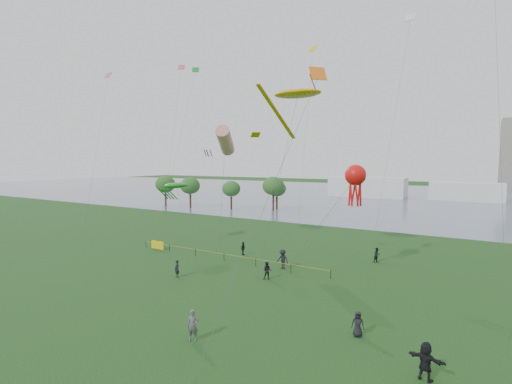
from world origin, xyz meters
The scene contains 20 objects.
ground_plane centered at (0.00, 0.00, 0.00)m, with size 400.00×400.00×0.00m, color black.
lake centered at (0.00, 100.00, 0.02)m, with size 400.00×120.00×0.08m, color slate.
pavilion_left centered at (-12.00, 95.00, 3.00)m, with size 22.00×8.00×6.00m, color white.
pavilion_right centered at (14.00, 98.00, 2.50)m, with size 18.00×7.00×5.00m, color white.
trees centered at (-32.69, 49.88, 5.09)m, with size 30.31×13.23×7.43m.
fence centered at (-12.49, 13.87, 0.55)m, with size 24.07×0.07×1.05m.
kite_flyer centered at (2.61, -1.63, 0.94)m, with size 0.69×0.45×1.88m, color #53555B.
spectator_a centered at (0.78, 10.69, 0.82)m, with size 0.80×0.62×1.64m, color black.
spectator_b centered at (0.40, 14.49, 0.97)m, with size 1.26×0.72×1.94m, color black.
spectator_c centered at (-5.95, 16.99, 0.77)m, with size 0.91×0.38×1.55m, color black.
spectator_d centered at (10.89, 4.00, 0.78)m, with size 0.77×0.50×1.57m, color black.
spectator_e centered at (15.01, 1.17, 0.96)m, with size 1.78×0.57×1.92m, color black.
spectator_f centered at (-6.73, 6.99, 0.80)m, with size 0.58×0.38×1.60m, color black.
spectator_g centered at (7.95, 21.71, 0.81)m, with size 0.78×0.61×1.61m, color black.
kite_stingray centered at (1.15, 15.88, 17.29)m, with size 4.93×10.02×17.76m.
kite_windsock centered at (-11.07, 20.75, 13.36)m, with size 4.61×7.06×15.27m.
kite_creature centered at (-16.51, 17.43, 7.61)m, with size 5.50×4.41×8.03m.
kite_octopus centered at (7.00, 16.32, 9.33)m, with size 6.30×6.54×10.42m.
kite_delta centered at (5.48, 9.47, 16.54)m, with size 1.43×16.13×18.30m.
small_kites centered at (-1.65, 18.67, 22.78)m, with size 46.85×13.63×7.10m.
Camera 1 is at (16.87, -17.96, 10.67)m, focal length 26.00 mm.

